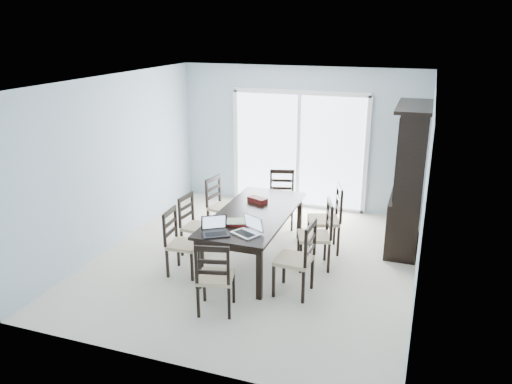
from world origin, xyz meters
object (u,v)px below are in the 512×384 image
china_hutch (409,180)px  laptop_dark (216,231)px  chair_right_near (301,251)px  hot_tub (283,162)px  chair_left_mid (192,218)px  chair_right_mid (321,227)px  game_box (258,200)px  chair_left_far (219,199)px  chair_end_far (282,192)px  laptop_silver (245,230)px  dining_table (254,218)px  chair_right_far (331,211)px  cell_phone (223,236)px  chair_end_near (214,271)px  chair_left_near (178,235)px

china_hutch → laptop_dark: china_hutch is taller
chair_right_near → hot_tub: size_ratio=0.54×
chair_left_mid → chair_right_mid: (1.91, 0.17, 0.05)m
chair_right_near → hot_tub: 4.54m
game_box → chair_left_far: bearing=153.6°
chair_end_far → laptop_silver: 2.26m
chair_end_far → hot_tub: size_ratio=0.52×
dining_table → game_box: (-0.10, 0.43, 0.11)m
dining_table → chair_right_near: bearing=-39.4°
chair_right_far → laptop_silver: (-0.81, -1.48, 0.17)m
chair_left_mid → laptop_silver: chair_left_mid is taller
cell_phone → hot_tub: size_ratio=0.05×
chair_left_far → laptop_dark: bearing=33.9°
dining_table → chair_end_far: size_ratio=2.00×
chair_end_far → hot_tub: bearing=-89.2°
chair_left_mid → cell_phone: size_ratio=9.75×
dining_table → chair_right_far: chair_right_far is taller
chair_right_near → chair_right_mid: 0.85m
chair_end_near → laptop_dark: (-0.23, 0.59, 0.23)m
china_hutch → chair_end_near: china_hutch is taller
chair_right_near → chair_end_far: (-0.90, 2.19, -0.02)m
china_hutch → laptop_silver: bearing=-132.8°
china_hutch → chair_right_far: china_hutch is taller
laptop_dark → laptop_silver: laptop_silver is taller
chair_right_near → game_box: bearing=43.8°
chair_end_far → cell_phone: size_ratio=10.32×
dining_table → chair_end_near: chair_end_near is taller
chair_right_mid → chair_end_near: (-0.91, -1.63, -0.03)m
chair_right_far → chair_right_near: bearing=158.0°
chair_end_far → laptop_silver: size_ratio=2.68×
dining_table → chair_end_far: 1.47m
chair_end_near → hot_tub: 5.11m
chair_left_mid → laptop_dark: bearing=47.1°
dining_table → chair_end_far: bearing=90.9°
laptop_dark → game_box: bearing=53.4°
dining_table → chair_left_near: (-0.86, -0.69, -0.11)m
laptop_dark → game_box: laptop_dark is taller
chair_left_far → laptop_dark: (0.71, -1.74, 0.24)m
dining_table → chair_left_far: bearing=137.6°
chair_end_far → chair_right_mid: bearing=111.2°
chair_left_mid → cell_phone: (0.86, -0.87, 0.21)m
chair_left_mid → chair_left_near: bearing=14.3°
chair_left_near → chair_end_near: (0.90, -0.81, 0.01)m
laptop_silver → hot_tub: bearing=127.7°
game_box → laptop_dark: bearing=-94.4°
chair_left_near → chair_left_mid: size_ratio=1.02×
china_hutch → chair_right_mid: bearing=-133.7°
chair_end_far → laptop_dark: (-0.18, -2.38, 0.22)m
laptop_silver → chair_right_far: bearing=89.1°
china_hutch → laptop_dark: size_ratio=5.46×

